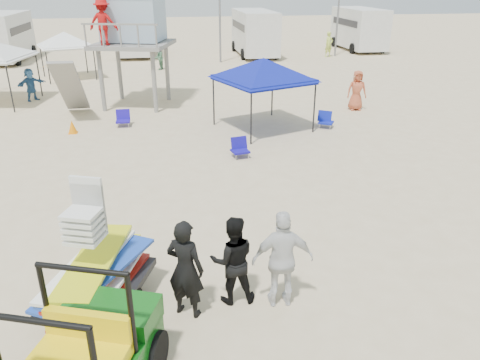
{
  "coord_description": "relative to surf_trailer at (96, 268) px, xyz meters",
  "views": [
    {
      "loc": [
        -1.04,
        -6.5,
        5.46
      ],
      "look_at": [
        0.5,
        3.0,
        1.3
      ],
      "focal_mm": 35.0,
      "sensor_mm": 36.0,
      "label": 1
    }
  ],
  "objects": [
    {
      "name": "ground",
      "position": [
        2.4,
        -0.55,
        -0.91
      ],
      "size": [
        140.0,
        140.0,
        0.0
      ],
      "primitive_type": "plane",
      "color": "beige",
      "rests_on": "ground"
    },
    {
      "name": "surf_trailer",
      "position": [
        0.0,
        0.0,
        0.0
      ],
      "size": [
        1.96,
        2.68,
        2.24
      ],
      "color": "black",
      "rests_on": "ground"
    },
    {
      "name": "man_left",
      "position": [
        1.52,
        -0.3,
        0.01
      ],
      "size": [
        0.8,
        0.71,
        1.84
      ],
      "primitive_type": "imported",
      "rotation": [
        0.0,
        0.0,
        2.63
      ],
      "color": "black",
      "rests_on": "ground"
    },
    {
      "name": "man_mid",
      "position": [
        2.37,
        -0.05,
        -0.06
      ],
      "size": [
        0.84,
        0.66,
        1.69
      ],
      "primitive_type": "imported",
      "rotation": [
        0.0,
        0.0,
        3.11
      ],
      "color": "black",
      "rests_on": "ground"
    },
    {
      "name": "man_right",
      "position": [
        3.22,
        -0.3,
        0.02
      ],
      "size": [
        1.11,
        0.51,
        1.86
      ],
      "primitive_type": "imported",
      "rotation": [
        0.0,
        0.0,
        3.09
      ],
      "color": "silver",
      "rests_on": "ground"
    },
    {
      "name": "lifeguard_tower",
      "position": [
        0.01,
        15.07,
        2.91
      ],
      "size": [
        3.92,
        3.92,
        5.13
      ],
      "color": "gray",
      "rests_on": "ground"
    },
    {
      "name": "canopy_blue",
      "position": [
        5.09,
        10.39,
        1.67
      ],
      "size": [
        3.86,
        3.86,
        3.13
      ],
      "color": "black",
      "rests_on": "ground"
    },
    {
      "name": "canopy_white_c",
      "position": [
        -4.14,
        22.13,
        1.6
      ],
      "size": [
        3.45,
        3.45,
        3.06
      ],
      "color": "black",
      "rests_on": "ground"
    },
    {
      "name": "umbrella_b",
      "position": [
        -3.72,
        17.45,
        -0.06
      ],
      "size": [
        2.6,
        2.61,
        1.7
      ],
      "primitive_type": "imported",
      "rotation": [
        0.0,
        0.0,
        0.58
      ],
      "color": "orange",
      "rests_on": "ground"
    },
    {
      "name": "cone_near",
      "position": [
        -2.21,
        10.93,
        -0.66
      ],
      "size": [
        0.34,
        0.34,
        0.5
      ],
      "primitive_type": "cone",
      "color": "orange",
      "rests_on": "ground"
    },
    {
      "name": "beach_chair_a",
      "position": [
        -0.36,
        11.63,
        -0.6
      ],
      "size": [
        0.54,
        0.58,
        0.64
      ],
      "color": "#1D0EA0",
      "rests_on": "ground"
    },
    {
      "name": "beach_chair_b",
      "position": [
        3.69,
        7.4,
        -0.6
      ],
      "size": [
        0.63,
        0.68,
        0.64
      ],
      "color": "#140D96",
      "rests_on": "ground"
    },
    {
      "name": "beach_chair_c",
      "position": [
        7.59,
        10.16,
        -0.6
      ],
      "size": [
        0.72,
        0.81,
        0.64
      ],
      "color": "#0F1CA2",
      "rests_on": "ground"
    },
    {
      "name": "rv_far_left",
      "position": [
        -9.6,
        29.44,
        0.89
      ],
      "size": [
        2.64,
        6.8,
        3.25
      ],
      "color": "silver",
      "rests_on": "ground"
    },
    {
      "name": "rv_mid_left",
      "position": [
        -0.6,
        30.94,
        0.89
      ],
      "size": [
        2.65,
        6.5,
        3.25
      ],
      "color": "silver",
      "rests_on": "ground"
    },
    {
      "name": "rv_mid_right",
      "position": [
        8.4,
        29.44,
        0.89
      ],
      "size": [
        2.64,
        7.0,
        3.25
      ],
      "color": "silver",
      "rests_on": "ground"
    },
    {
      "name": "rv_far_right",
      "position": [
        17.4,
        30.94,
        0.89
      ],
      "size": [
        2.64,
        6.6,
        3.25
      ],
      "color": "silver",
      "rests_on": "ground"
    },
    {
      "name": "light_pole_left",
      "position": [
        5.4,
        26.45,
        3.09
      ],
      "size": [
        0.14,
        0.14,
        8.0
      ],
      "primitive_type": "cylinder",
      "color": "slate",
      "rests_on": "ground"
    },
    {
      "name": "light_pole_right",
      "position": [
        14.4,
        27.95,
        3.09
      ],
      "size": [
        0.14,
        0.14,
        8.0
      ],
      "primitive_type": "cylinder",
      "color": "slate",
      "rests_on": "ground"
    },
    {
      "name": "distant_beachgoers",
      "position": [
        3.66,
        19.06,
        -0.09
      ],
      "size": [
        19.8,
        15.78,
        1.83
      ],
      "color": "#2F5C8E",
      "rests_on": "ground"
    }
  ]
}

